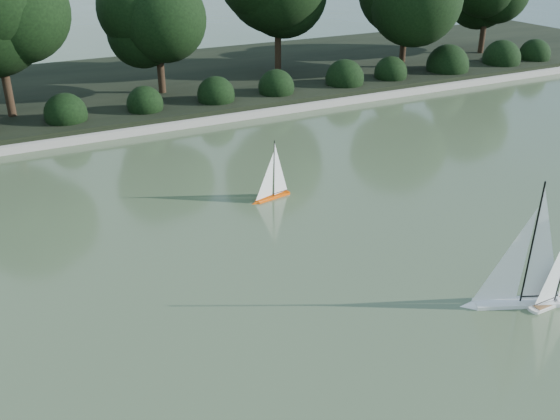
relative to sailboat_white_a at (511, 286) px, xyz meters
name	(u,v)px	position (x,y,z in m)	size (l,w,h in m)	color
ground	(360,324)	(-2.03, 0.54, -0.30)	(80.00, 80.00, 0.00)	#39492B
pond_coping	(154,128)	(-2.03, 9.54, -0.21)	(40.00, 0.35, 0.18)	gray
far_bank	(114,89)	(-2.03, 13.54, -0.15)	(40.00, 8.00, 0.30)	black
tree_line	(164,5)	(-0.79, 11.98, 2.34)	(26.31, 3.93, 4.39)	black
shrub_hedge	(142,104)	(-2.03, 10.44, 0.15)	(29.10, 1.10, 1.10)	black
sailboat_white_a	(511,286)	(0.00, 0.00, 0.00)	(1.37, 0.74, 1.94)	silver
sailboat_orange	(270,190)	(-1.31, 4.61, -0.12)	(0.88, 0.30, 1.20)	#F85005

